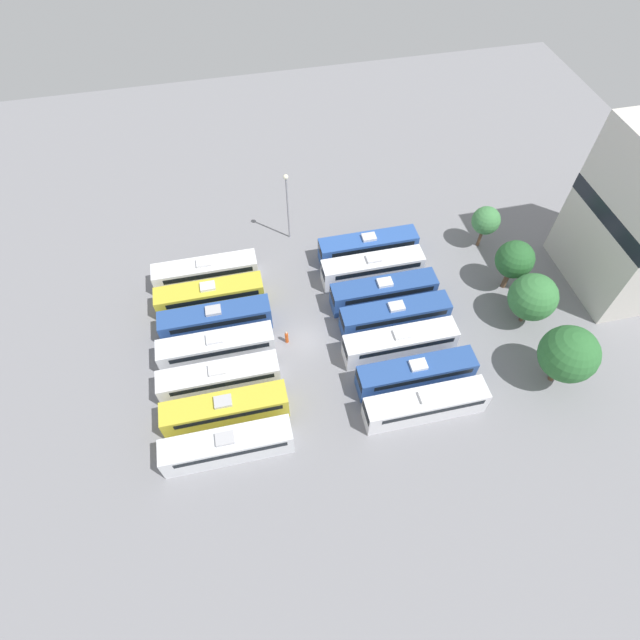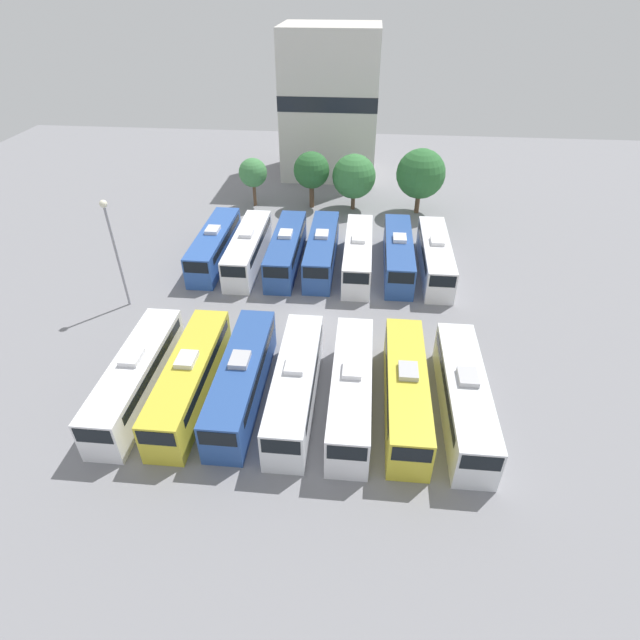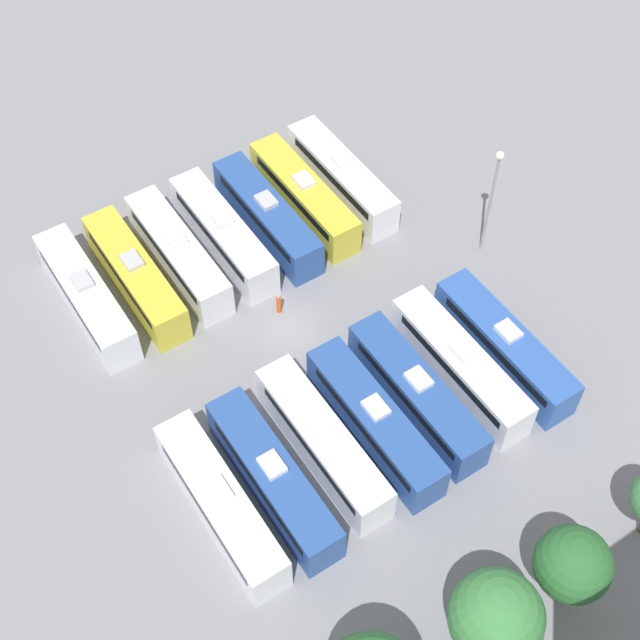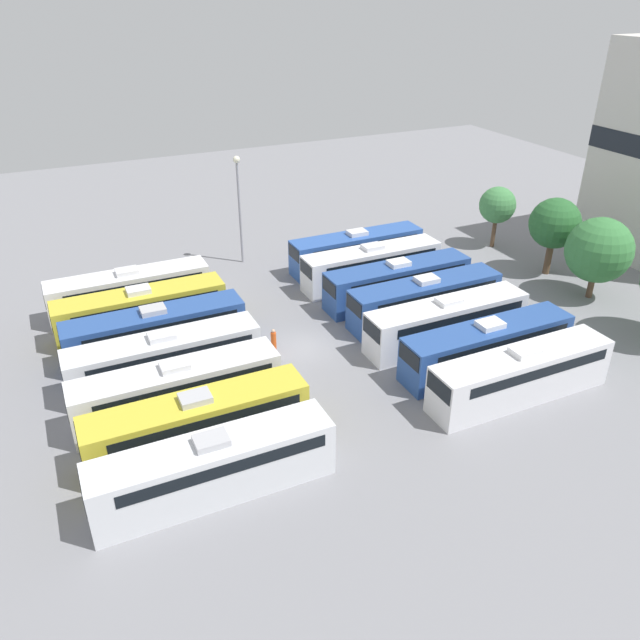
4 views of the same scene
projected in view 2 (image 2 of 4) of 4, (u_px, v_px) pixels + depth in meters
name	position (u px, v px, depth m)	size (l,w,h in m)	color
ground_plane	(311.00, 321.00, 40.92)	(113.48, 113.48, 0.00)	gray
bus_0	(137.00, 375.00, 33.02)	(2.53, 11.74, 3.38)	white
bus_1	(190.00, 377.00, 32.88)	(2.53, 11.74, 3.38)	gold
bus_2	(242.00, 377.00, 32.85)	(2.53, 11.74, 3.38)	#284C93
bus_3	(296.00, 383.00, 32.39)	(2.53, 11.74, 3.38)	silver
bus_4	(351.00, 388.00, 32.04)	(2.53, 11.74, 3.38)	silver
bus_5	(406.00, 389.00, 31.95)	(2.53, 11.74, 3.38)	gold
bus_6	(464.00, 395.00, 31.50)	(2.53, 11.74, 3.38)	silver
bus_7	(215.00, 244.00, 48.57)	(2.53, 11.74, 3.38)	#2D56A8
bus_8	(248.00, 248.00, 47.96)	(2.53, 11.74, 3.38)	white
bus_9	(286.00, 248.00, 47.85)	(2.53, 11.74, 3.38)	#284C93
bus_10	(322.00, 249.00, 47.79)	(2.53, 11.74, 3.38)	#284C93
bus_11	(358.00, 253.00, 47.07)	(2.53, 11.74, 3.38)	white
bus_12	(398.00, 253.00, 47.12)	(2.53, 11.74, 3.38)	#284C93
bus_13	(435.00, 256.00, 46.66)	(2.53, 11.74, 3.38)	silver
worker_person	(305.00, 328.00, 38.73)	(0.36, 0.36, 1.78)	#CC4C19
light_pole	(113.00, 239.00, 39.35)	(0.60, 0.60, 9.41)	gray
tree_0	(253.00, 173.00, 58.36)	(3.32, 3.32, 5.70)	brown
tree_1	(312.00, 170.00, 57.75)	(4.18, 4.18, 6.57)	brown
tree_2	(354.00, 177.00, 57.53)	(5.02, 5.02, 6.47)	brown
tree_3	(421.00, 174.00, 56.24)	(5.52, 5.52, 7.40)	brown
depot_building	(330.00, 103.00, 65.38)	(12.36, 10.45, 18.11)	beige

